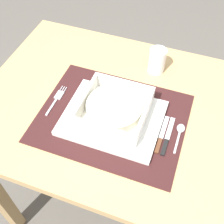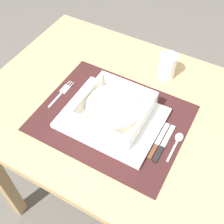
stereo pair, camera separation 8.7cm
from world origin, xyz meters
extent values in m
plane|color=#59544C|center=(0.00, 0.00, 0.00)|extent=(6.00, 6.00, 0.00)
cube|color=tan|center=(0.00, 0.00, 0.74)|extent=(0.97, 0.68, 0.03)
cube|color=#A48252|center=(-0.43, 0.29, 0.36)|extent=(0.05, 0.05, 0.73)
cube|color=#381919|center=(-0.03, -0.06, 0.76)|extent=(0.45, 0.35, 0.00)
cube|color=white|center=(-0.02, -0.06, 0.77)|extent=(0.30, 0.23, 0.02)
cube|color=white|center=(-0.02, -0.05, 0.78)|extent=(0.20, 0.20, 0.01)
cube|color=white|center=(-0.11, -0.05, 0.81)|extent=(0.01, 0.20, 0.05)
cube|color=white|center=(0.07, -0.05, 0.81)|extent=(0.01, 0.20, 0.05)
cube|color=white|center=(-0.02, -0.15, 0.81)|extent=(0.18, 0.01, 0.05)
cube|color=white|center=(-0.02, 0.04, 0.81)|extent=(0.18, 0.01, 0.05)
cylinder|color=beige|center=(-0.02, -0.05, 0.80)|extent=(0.17, 0.17, 0.03)
cube|color=silver|center=(-0.22, -0.08, 0.76)|extent=(0.01, 0.07, 0.00)
cube|color=silver|center=(-0.22, -0.03, 0.76)|extent=(0.02, 0.04, 0.00)
cylinder|color=silver|center=(-0.23, 0.00, 0.76)|extent=(0.00, 0.02, 0.00)
cylinder|color=silver|center=(-0.22, 0.00, 0.76)|extent=(0.00, 0.02, 0.00)
cylinder|color=silver|center=(-0.21, 0.00, 0.76)|extent=(0.00, 0.02, 0.00)
cube|color=silver|center=(0.18, -0.08, 0.76)|extent=(0.01, 0.07, 0.00)
ellipsoid|color=silver|center=(0.18, -0.03, 0.76)|extent=(0.02, 0.03, 0.01)
cube|color=black|center=(0.15, -0.11, 0.76)|extent=(0.01, 0.06, 0.01)
cube|color=silver|center=(0.15, -0.04, 0.76)|extent=(0.01, 0.08, 0.00)
cube|color=#59331E|center=(0.13, -0.11, 0.76)|extent=(0.01, 0.05, 0.01)
cube|color=silver|center=(0.13, -0.04, 0.76)|extent=(0.01, 0.09, 0.00)
cylinder|color=white|center=(0.05, 0.20, 0.80)|extent=(0.06, 0.06, 0.09)
cylinder|color=#338C3F|center=(0.05, 0.20, 0.78)|extent=(0.05, 0.05, 0.05)
camera|label=1|loc=(0.16, -0.57, 1.47)|focal=46.41mm
camera|label=2|loc=(0.24, -0.54, 1.47)|focal=46.41mm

